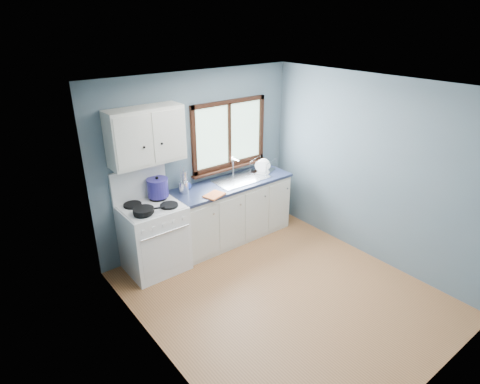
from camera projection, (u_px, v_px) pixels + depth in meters
floor at (282, 294)px, 4.97m from camera, size 3.20×3.60×0.02m
ceiling at (293, 87)px, 3.94m from camera, size 3.20×3.60×0.02m
wall_back at (198, 160)px, 5.75m from camera, size 3.20×0.02×2.50m
wall_front at (448, 280)px, 3.16m from camera, size 3.20×0.02×2.50m
wall_left at (156, 251)px, 3.54m from camera, size 0.02×3.60×2.50m
wall_right at (373, 171)px, 5.37m from camera, size 0.02×3.60×2.50m
gas_range at (154, 236)px, 5.28m from camera, size 0.76×0.69×1.36m
base_cabinets at (232, 213)px, 6.07m from camera, size 1.85×0.60×0.88m
countertop at (231, 183)px, 5.87m from camera, size 1.89×0.64×0.04m
sink at (241, 183)px, 5.99m from camera, size 0.84×0.46×0.44m
window at (229, 139)px, 5.94m from camera, size 1.36×0.10×1.03m
upper_cabinets at (146, 136)px, 4.92m from camera, size 0.95×0.35×0.70m
skillet at (144, 210)px, 4.87m from camera, size 0.41×0.32×0.05m
stockpot at (158, 187)px, 5.26m from camera, size 0.37×0.37×0.28m
utensil_crock at (184, 187)px, 5.47m from camera, size 0.13×0.13×0.42m
thermos at (185, 181)px, 5.52m from camera, size 0.09×0.09×0.29m
soap_bottle at (189, 181)px, 5.54m from camera, size 0.11×0.11×0.26m
dish_towel at (214, 195)px, 5.41m from camera, size 0.33×0.28×0.02m
dish_rack at (263, 168)px, 6.24m from camera, size 0.46×0.41×0.20m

